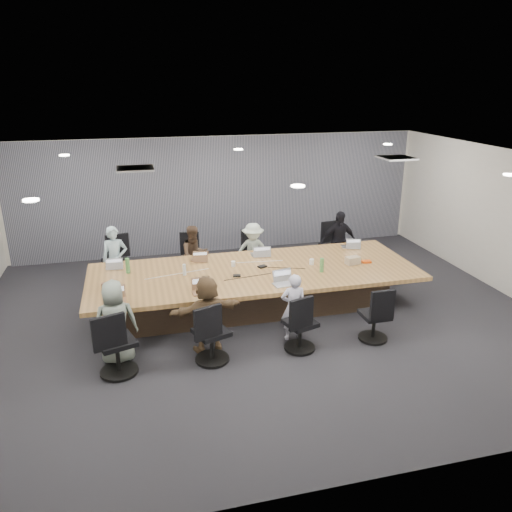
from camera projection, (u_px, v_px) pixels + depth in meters
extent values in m
cube|color=#26262B|center=(261.00, 318.00, 8.98)|extent=(10.00, 8.00, 0.00)
cube|color=white|center=(262.00, 162.00, 8.04)|extent=(10.00, 8.00, 0.00)
cube|color=beige|center=(220.00, 194.00, 12.16)|extent=(10.00, 0.00, 2.80)
cube|color=beige|center=(367.00, 370.00, 4.86)|extent=(10.00, 0.00, 2.80)
cube|color=beige|center=(511.00, 224.00, 9.66)|extent=(0.00, 8.00, 2.80)
cube|color=slate|center=(220.00, 195.00, 12.09)|extent=(9.80, 0.04, 2.80)
cube|color=#433224|center=(255.00, 290.00, 9.33)|extent=(4.80, 1.40, 0.66)
cube|color=#A77942|center=(255.00, 272.00, 9.20)|extent=(6.00, 2.20, 0.08)
imported|color=#9DBAC4|center=(115.00, 260.00, 9.86)|extent=(0.50, 0.33, 1.36)
cube|color=#B2B2B7|center=(115.00, 266.00, 9.34)|extent=(0.32, 0.23, 0.02)
imported|color=#3D2E22|center=(195.00, 256.00, 10.24)|extent=(0.71, 0.62, 1.27)
cube|color=#8C6647|center=(198.00, 259.00, 9.70)|extent=(0.32, 0.24, 0.02)
imported|color=#A9B8AB|center=(253.00, 252.00, 10.53)|extent=(0.87, 0.61, 1.24)
cube|color=#B2B2B7|center=(260.00, 254.00, 9.98)|extent=(0.36, 0.26, 0.02)
imported|color=black|center=(338.00, 242.00, 10.95)|extent=(0.81, 0.35, 1.37)
cube|color=#B2B2B7|center=(349.00, 247.00, 10.43)|extent=(0.34, 0.26, 0.02)
imported|color=gray|center=(116.00, 322.00, 7.41)|extent=(0.65, 0.44, 1.31)
cube|color=#8C6647|center=(115.00, 301.00, 7.88)|extent=(0.34, 0.24, 0.02)
imported|color=brown|center=(207.00, 314.00, 7.74)|extent=(1.20, 0.53, 1.25)
cube|color=#8C6647|center=(202.00, 293.00, 8.20)|extent=(0.32, 0.23, 0.02)
imported|color=silver|center=(293.00, 307.00, 8.08)|extent=(0.45, 0.33, 1.15)
cube|color=#B2B2B7|center=(284.00, 284.00, 8.53)|extent=(0.37, 0.28, 0.02)
cylinder|color=#4C8C47|center=(128.00, 266.00, 9.01)|extent=(0.09, 0.09, 0.28)
cylinder|color=#4C8C47|center=(322.00, 265.00, 9.06)|extent=(0.08, 0.08, 0.26)
cylinder|color=silver|center=(184.00, 270.00, 8.92)|extent=(0.07, 0.07, 0.20)
cylinder|color=white|center=(233.00, 264.00, 9.35)|extent=(0.08, 0.08, 0.10)
cylinder|color=white|center=(312.00, 262.00, 9.45)|extent=(0.11, 0.11, 0.11)
cylinder|color=brown|center=(105.00, 287.00, 8.30)|extent=(0.11, 0.11, 0.12)
cube|color=black|center=(237.00, 276.00, 8.89)|extent=(0.15, 0.11, 0.03)
cube|color=black|center=(262.00, 266.00, 9.32)|extent=(0.19, 0.16, 0.03)
cube|color=black|center=(286.00, 271.00, 9.04)|extent=(0.16, 0.09, 0.06)
cube|color=tan|center=(353.00, 260.00, 9.47)|extent=(0.29, 0.21, 0.14)
cube|color=#EF4F0C|center=(366.00, 262.00, 9.56)|extent=(0.18, 0.13, 0.04)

